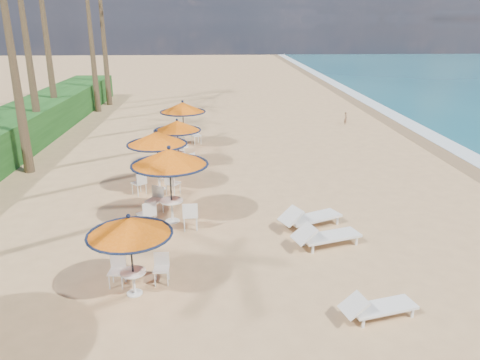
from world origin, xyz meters
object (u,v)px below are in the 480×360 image
at_px(station_0, 130,233).
at_px(station_4, 183,111).
at_px(station_2, 157,146).
at_px(station_3, 177,132).
at_px(lounger_mid, 324,236).
at_px(lounger_far, 308,217).
at_px(station_1, 168,167).
at_px(lounger_near, 376,307).

height_order(station_0, station_4, station_4).
distance_m(station_2, station_4, 6.53).
bearing_deg(station_3, station_2, -99.88).
height_order(lounger_mid, lounger_far, lounger_far).
distance_m(station_1, station_2, 3.24).
distance_m(station_1, lounger_mid, 5.32).
xyz_separation_m(station_0, lounger_mid, (5.17, 2.21, -1.27)).
bearing_deg(station_4, station_2, -95.12).
distance_m(station_0, station_1, 4.28).
relative_size(station_0, station_1, 0.81).
xyz_separation_m(station_4, lounger_far, (4.60, -10.34, -1.52)).
distance_m(lounger_near, lounger_far, 4.92).
height_order(station_2, lounger_mid, station_2).
xyz_separation_m(lounger_near, lounger_far, (-0.59, 4.88, 0.06)).
distance_m(station_3, lounger_far, 8.39).
relative_size(station_1, lounger_mid, 1.19).
relative_size(station_0, station_2, 0.87).
xyz_separation_m(station_1, station_2, (-0.73, 3.16, -0.13)).
xyz_separation_m(station_1, lounger_near, (5.05, -5.56, -1.61)).
relative_size(station_1, lounger_far, 1.18).
bearing_deg(lounger_far, station_0, -169.39).
height_order(station_4, lounger_far, station_4).
distance_m(station_0, station_4, 13.91).
bearing_deg(station_3, lounger_near, -65.92).
xyz_separation_m(station_4, lounger_near, (5.19, -15.22, -1.57)).
bearing_deg(station_4, station_3, -90.90).
relative_size(station_4, lounger_far, 1.11).
relative_size(station_4, lounger_near, 1.32).
relative_size(station_1, station_2, 1.07).
bearing_deg(lounger_mid, station_1, 138.71).
height_order(station_2, lounger_far, station_2).
bearing_deg(station_3, station_4, 89.10).
bearing_deg(lounger_near, station_3, 99.83).
bearing_deg(station_4, lounger_far, -66.01).
relative_size(lounger_near, lounger_mid, 0.85).
distance_m(station_4, lounger_mid, 12.73).
xyz_separation_m(lounger_near, lounger_mid, (-0.38, 3.53, 0.05)).
distance_m(lounger_mid, lounger_far, 1.37).
bearing_deg(lounger_far, station_2, 118.43).
distance_m(station_2, lounger_mid, 7.62).
bearing_deg(station_2, lounger_far, -36.48).
bearing_deg(lounger_mid, station_0, -174.68).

